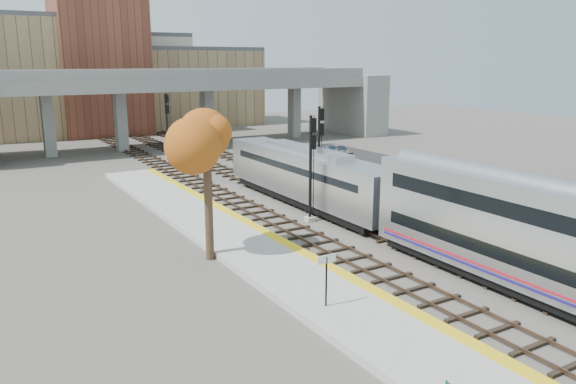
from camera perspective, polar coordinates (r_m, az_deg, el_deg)
ground at (r=32.19m, az=11.88°, el=-6.12°), size 160.00×160.00×0.00m
platform at (r=27.99m, az=0.72°, el=-8.44°), size 4.50×60.00×0.35m
yellow_strip at (r=28.89m, az=3.97°, el=-7.38°), size 0.70×60.00×0.01m
tracks at (r=42.25m, az=1.39°, el=-1.07°), size 10.70×95.00×0.25m
overpass at (r=72.11m, az=-9.79°, el=9.30°), size 54.00×12.00×9.50m
buildings_far at (r=91.51m, az=-16.98°, el=11.02°), size 43.00×21.00×20.60m
parking_lot at (r=61.98m, az=4.05°, el=3.45°), size 14.00×18.00×0.04m
locomotive at (r=41.30m, az=1.92°, el=1.72°), size 3.02×19.05×4.10m
signal_mast_near at (r=36.83m, az=2.35°, el=2.26°), size 0.60×0.64×7.07m
signal_mast_mid at (r=43.29m, az=3.19°, el=3.97°), size 0.60×0.64×7.14m
signal_mast_far at (r=62.60m, az=-12.17°, el=6.55°), size 0.60×0.64×7.13m
station_sign at (r=23.71m, az=3.93°, el=-7.89°), size 0.90×0.08×2.27m
tree at (r=29.34m, az=-8.31°, el=5.67°), size 3.60×3.60×9.06m
car_a at (r=56.86m, az=5.99°, el=3.11°), size 2.24×3.51×1.11m
car_b at (r=62.49m, az=2.37°, el=4.14°), size 1.38×3.73×1.22m
car_c at (r=63.42m, az=5.17°, el=4.22°), size 1.75×4.14×1.19m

